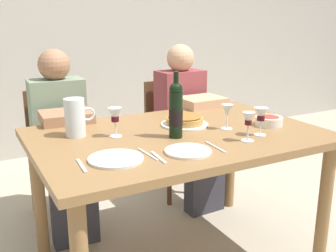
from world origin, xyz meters
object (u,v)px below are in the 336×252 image
(chair_left, at_px, (57,145))
(chair_right, at_px, (172,129))
(dinner_plate_left_setting, at_px, (188,151))
(water_pitcher, at_px, (75,120))
(wine_glass_right_diner, at_px, (248,121))
(diner_right, at_px, (188,121))
(diner_left, at_px, (63,138))
(dinner_plate_right_setting, at_px, (116,159))
(wine_glass_left_diner, at_px, (261,116))
(salad_bowl, at_px, (269,120))
(wine_bottle, at_px, (176,110))
(wine_glass_centre, at_px, (115,116))
(baked_tart, at_px, (185,121))
(dining_table, at_px, (179,150))
(wine_glass_spare, at_px, (227,112))

(chair_left, distance_m, chair_right, 0.89)
(dinner_plate_left_setting, distance_m, chair_right, 1.34)
(water_pitcher, relative_size, wine_glass_right_diner, 1.34)
(diner_right, bearing_deg, chair_left, -17.85)
(diner_left, xyz_separation_m, diner_right, (0.91, -0.02, 0.00))
(water_pitcher, height_order, chair_right, water_pitcher)
(dinner_plate_right_setting, bearing_deg, diner_left, 90.96)
(chair_right, height_order, diner_right, diner_right)
(wine_glass_left_diner, distance_m, chair_right, 1.19)
(water_pitcher, height_order, diner_left, diner_left)
(salad_bowl, bearing_deg, dinner_plate_left_setting, -163.99)
(wine_bottle, height_order, wine_glass_right_diner, wine_bottle)
(wine_bottle, relative_size, diner_left, 0.29)
(dinner_plate_left_setting, distance_m, diner_left, 1.04)
(salad_bowl, xyz_separation_m, wine_glass_left_diner, (-0.17, -0.13, 0.07))
(wine_glass_left_diner, relative_size, diner_left, 0.13)
(wine_glass_centre, bearing_deg, dinner_plate_right_setting, -110.74)
(diner_left, distance_m, diner_right, 0.91)
(baked_tart, xyz_separation_m, wine_glass_right_diner, (0.13, -0.40, 0.08))
(dining_table, distance_m, wine_glass_left_diner, 0.46)
(wine_glass_centre, xyz_separation_m, chair_right, (0.76, 0.80, -0.37))
(water_pitcher, bearing_deg, wine_glass_left_diner, -27.30)
(wine_glass_centre, height_order, chair_left, wine_glass_centre)
(wine_glass_right_diner, distance_m, wine_glass_centre, 0.66)
(dinner_plate_right_setting, bearing_deg, diner_right, 44.86)
(water_pitcher, distance_m, salad_bowl, 1.06)
(wine_glass_left_diner, xyz_separation_m, wine_glass_spare, (-0.08, 0.18, -0.01))
(wine_glass_centre, bearing_deg, diner_left, 103.44)
(wine_glass_left_diner, relative_size, dinner_plate_left_setting, 0.68)
(diner_left, relative_size, chair_right, 1.33)
(diner_left, height_order, diner_right, same)
(wine_glass_spare, height_order, chair_right, wine_glass_spare)
(wine_glass_left_diner, bearing_deg, wine_bottle, 156.42)
(wine_glass_centre, distance_m, dinner_plate_right_setting, 0.36)
(dining_table, bearing_deg, wine_bottle, -130.99)
(wine_glass_spare, relative_size, dinner_plate_left_setting, 0.64)
(water_pitcher, bearing_deg, dining_table, -22.20)
(dining_table, relative_size, diner_left, 1.29)
(dinner_plate_right_setting, height_order, diner_left, diner_left)
(wine_glass_centre, distance_m, dinner_plate_left_setting, 0.45)
(chair_left, bearing_deg, diner_left, 90.48)
(dinner_plate_left_setting, bearing_deg, salad_bowl, 16.01)
(wine_glass_spare, relative_size, chair_right, 0.16)
(dinner_plate_right_setting, bearing_deg, chair_right, 51.77)
(diner_left, bearing_deg, baked_tart, 137.93)
(wine_glass_centre, height_order, diner_right, diner_right)
(wine_glass_left_diner, distance_m, diner_right, 0.93)
(wine_glass_right_diner, bearing_deg, diner_right, 76.56)
(baked_tart, xyz_separation_m, chair_left, (-0.55, 0.79, -0.29))
(wine_glass_right_diner, bearing_deg, dinner_plate_right_setting, 175.80)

